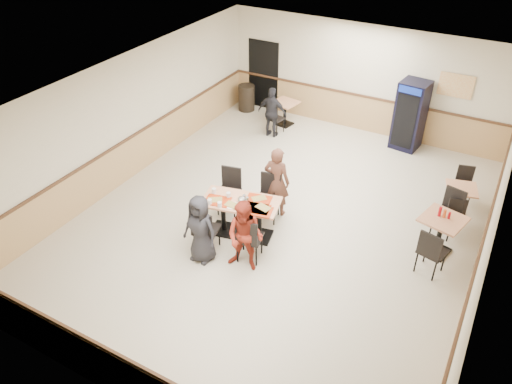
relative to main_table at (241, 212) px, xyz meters
The scene contains 20 objects.
ground 1.11m from the main_table, 59.73° to the left, with size 10.00×10.00×0.00m, color beige.
room_shell 4.06m from the main_table, 56.21° to the left, with size 10.00×10.00×10.00m.
main_table is the anchor object (origin of this frame).
main_chairs 0.06m from the main_table, 167.46° to the right, with size 1.75×2.08×1.06m.
diner_woman_left 1.08m from the main_table, 105.35° to the right, with size 0.71×0.46×1.45m, color black.
diner_woman_right 1.04m from the main_table, 55.08° to the right, with size 0.73×0.57×1.50m, color maroon.
diner_man_opposite 1.10m from the main_table, 74.65° to the left, with size 0.59×0.39×1.62m, color brown.
lone_diner 4.47m from the main_table, 109.32° to the left, with size 0.84×0.35×1.43m, color black.
tabletop_clutter 0.32m from the main_table, 46.02° to the right, with size 1.47×0.90×0.12m.
side_table_near 3.95m from the main_table, 20.81° to the left, with size 0.93×0.93×0.82m.
side_table_near_chair_south 3.77m from the main_table, 11.44° to the left, with size 0.48×0.48×1.04m, color black, non-canonical shape.
side_table_near_chair_north 4.23m from the main_table, 29.16° to the left, with size 0.48×0.48×1.04m, color black, non-canonical shape.
side_table_far 4.79m from the main_table, 37.58° to the left, with size 0.78×0.78×0.68m.
side_table_far_chair_south 4.48m from the main_table, 32.06° to the left, with size 0.40×0.40×0.86m, color black, non-canonical shape.
side_table_far_chair_north 5.14m from the main_table, 42.40° to the left, with size 0.40×0.40×0.86m, color black, non-canonical shape.
condiment_caddy 3.96m from the main_table, 21.65° to the left, with size 0.23×0.06×0.20m.
back_table 5.24m from the main_table, 106.40° to the left, with size 0.78×0.78×0.71m.
back_table_chair_lone 4.70m from the main_table, 108.36° to the left, with size 0.42×0.42×0.90m, color black, non-canonical shape.
pepsi_cooler 5.78m from the main_table, 69.95° to the left, with size 0.78×0.79×1.86m.
trash_bin 6.14m from the main_table, 118.91° to the left, with size 0.50×0.50×0.79m, color black.
Camera 1 is at (3.76, -7.84, 6.62)m, focal length 35.00 mm.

